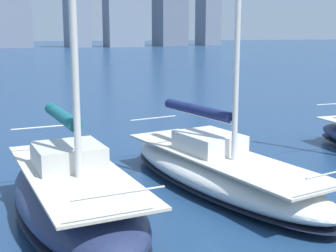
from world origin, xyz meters
TOP-DOWN VIEW (x-y plane):
  - sailboat_navy at (-1.98, -7.30)m, footprint 3.83×9.08m
  - sailboat_teal at (2.52, -6.27)m, footprint 3.01×7.30m

SIDE VIEW (x-z plane):
  - sailboat_navy at x=-1.98m, z-range -4.35..5.57m
  - sailboat_teal at x=2.52m, z-range -4.86..6.39m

